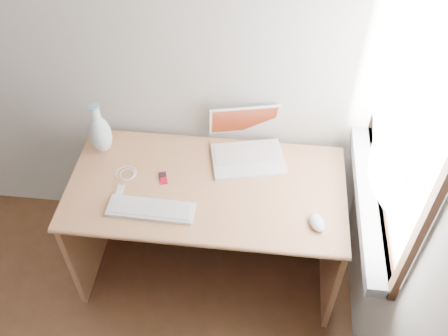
# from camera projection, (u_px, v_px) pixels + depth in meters

# --- Properties ---
(back_wall) EXTENTS (3.50, 0.04, 2.60)m
(back_wall) POSITION_uv_depth(u_px,v_px,m) (13.00, 23.00, 2.31)
(back_wall) COLOR beige
(back_wall) RESTS_ON floor
(window) EXTENTS (0.11, 0.99, 1.10)m
(window) POSITION_uv_depth(u_px,v_px,m) (402.00, 117.00, 1.89)
(window) COLOR white
(window) RESTS_ON right_wall
(desk) EXTENTS (1.34, 0.67, 0.71)m
(desk) POSITION_uv_depth(u_px,v_px,m) (210.00, 199.00, 2.61)
(desk) COLOR tan
(desk) RESTS_ON floor
(laptop) EXTENTS (0.40, 0.37, 0.24)m
(laptop) POSITION_uv_depth(u_px,v_px,m) (249.00, 146.00, 2.51)
(laptop) COLOR white
(laptop) RESTS_ON desk
(external_keyboard) EXTENTS (0.40, 0.13, 0.02)m
(external_keyboard) POSITION_uv_depth(u_px,v_px,m) (151.00, 209.00, 2.29)
(external_keyboard) COLOR white
(external_keyboard) RESTS_ON desk
(mouse) EXTENTS (0.10, 0.12, 0.04)m
(mouse) POSITION_uv_depth(u_px,v_px,m) (317.00, 222.00, 2.23)
(mouse) COLOR white
(mouse) RESTS_ON desk
(ipod) EXTENTS (0.06, 0.09, 0.01)m
(ipod) POSITION_uv_depth(u_px,v_px,m) (163.00, 178.00, 2.43)
(ipod) COLOR #B00C25
(ipod) RESTS_ON desk
(cable_coil) EXTENTS (0.12, 0.12, 0.01)m
(cable_coil) POSITION_uv_depth(u_px,v_px,m) (126.00, 173.00, 2.46)
(cable_coil) COLOR white
(cable_coil) RESTS_ON desk
(remote) EXTENTS (0.03, 0.09, 0.01)m
(remote) POSITION_uv_depth(u_px,v_px,m) (119.00, 192.00, 2.37)
(remote) COLOR white
(remote) RESTS_ON desk
(vase) EXTENTS (0.11, 0.11, 0.29)m
(vase) POSITION_uv_depth(u_px,v_px,m) (100.00, 133.00, 2.49)
(vase) COLOR white
(vase) RESTS_ON desk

